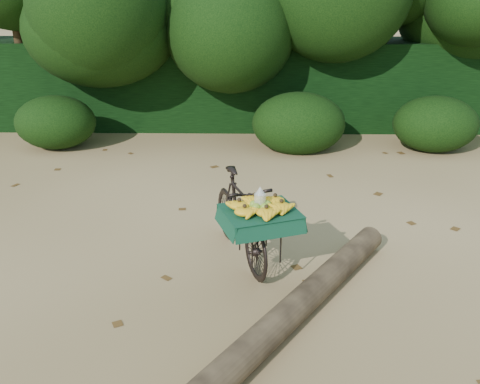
{
  "coord_description": "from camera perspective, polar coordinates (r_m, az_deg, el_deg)",
  "views": [
    {
      "loc": [
        0.6,
        -4.84,
        2.79
      ],
      "look_at": [
        0.5,
        0.06,
        0.83
      ],
      "focal_mm": 38.0,
      "sensor_mm": 36.0,
      "label": 1
    }
  ],
  "objects": [
    {
      "name": "ground",
      "position": [
        5.62,
        -5.2,
        -8.06
      ],
      "size": [
        80.0,
        80.0,
        0.0
      ],
      "primitive_type": "plane",
      "color": "tan",
      "rests_on": "ground"
    },
    {
      "name": "vendor_bicycle",
      "position": [
        5.49,
        0.09,
        -2.8
      ],
      "size": [
        1.13,
        1.8,
        0.98
      ],
      "rotation": [
        0.0,
        0.0,
        0.35
      ],
      "color": "black",
      "rests_on": "ground"
    },
    {
      "name": "fallen_log",
      "position": [
        4.62,
        5.52,
        -13.46
      ],
      "size": [
        2.31,
        3.16,
        0.26
      ],
      "primitive_type": "cylinder",
      "rotation": [
        1.57,
        0.0,
        -0.61
      ],
      "color": "brown",
      "rests_on": "ground"
    },
    {
      "name": "hedge_backdrop",
      "position": [
        11.32,
        -1.99,
        12.17
      ],
      "size": [
        26.0,
        1.8,
        1.8
      ],
      "primitive_type": "cube",
      "color": "black",
      "rests_on": "ground"
    },
    {
      "name": "tree_row",
      "position": [
        10.45,
        -6.04,
        17.35
      ],
      "size": [
        14.5,
        2.0,
        4.0
      ],
      "primitive_type": null,
      "color": "black",
      "rests_on": "ground"
    },
    {
      "name": "bush_clumps",
      "position": [
        9.44,
        0.47,
        7.44
      ],
      "size": [
        8.8,
        1.7,
        0.9
      ],
      "primitive_type": null,
      "color": "black",
      "rests_on": "ground"
    },
    {
      "name": "leaf_litter",
      "position": [
        6.19,
        -4.58,
        -5.03
      ],
      "size": [
        7.0,
        7.3,
        0.01
      ],
      "primitive_type": null,
      "color": "#543716",
      "rests_on": "ground"
    }
  ]
}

